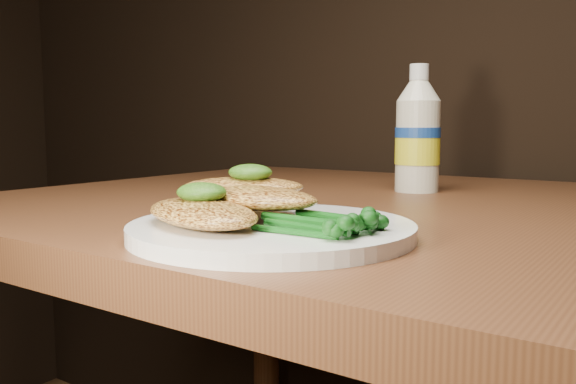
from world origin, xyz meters
The scene contains 8 objects.
plate centered at (-0.08, 0.78, 0.76)m, with size 0.24×0.24×0.01m, color white.
chicken_front centered at (-0.11, 0.74, 0.77)m, with size 0.14×0.07×0.02m, color gold.
chicken_mid centered at (-0.10, 0.79, 0.78)m, with size 0.14×0.07×0.02m, color gold.
chicken_back centered at (-0.13, 0.81, 0.79)m, with size 0.11×0.06×0.02m, color gold.
pesto_front centered at (-0.12, 0.74, 0.79)m, with size 0.04×0.04×0.02m, color black.
pesto_back centered at (-0.12, 0.81, 0.80)m, with size 0.04×0.04×0.02m, color black.
broccolini_bundle centered at (-0.03, 0.77, 0.77)m, with size 0.12×0.09×0.02m, color #115014, non-canonical shape.
mayo_bottle centered at (-0.11, 1.18, 0.84)m, with size 0.06×0.06×0.18m, color beige, non-canonical shape.
Camera 1 is at (0.22, 0.38, 0.85)m, focal length 37.19 mm.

